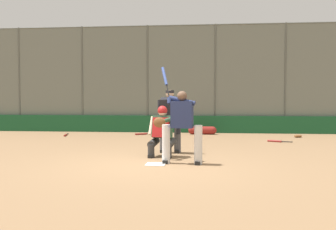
% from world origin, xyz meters
% --- Properties ---
extents(ground_plane, '(160.00, 160.00, 0.00)m').
position_xyz_m(ground_plane, '(0.00, 0.00, 0.00)').
color(ground_plane, '#93704C').
extents(home_plate_marker, '(0.43, 0.43, 0.01)m').
position_xyz_m(home_plate_marker, '(0.00, 0.00, 0.01)').
color(home_plate_marker, white).
rests_on(home_plate_marker, ground_plane).
extents(backstop_fence, '(20.01, 0.08, 4.52)m').
position_xyz_m(backstop_fence, '(-0.00, -7.97, 2.35)').
color(backstop_fence, '#515651').
rests_on(backstop_fence, ground_plane).
extents(padding_wall, '(19.53, 0.18, 0.71)m').
position_xyz_m(padding_wall, '(0.00, -7.87, 0.35)').
color(padding_wall, '#19512D').
rests_on(padding_wall, ground_plane).
extents(bleachers_beyond, '(13.95, 1.95, 1.16)m').
position_xyz_m(bleachers_beyond, '(1.06, -10.12, 0.38)').
color(bleachers_beyond, slate).
rests_on(bleachers_beyond, ground_plane).
extents(batter_at_plate, '(0.98, 0.71, 2.19)m').
position_xyz_m(batter_at_plate, '(-0.57, -0.15, 0.89)').
color(batter_at_plate, silver).
rests_on(batter_at_plate, ground_plane).
extents(catcher_behind_plate, '(0.70, 0.84, 1.27)m').
position_xyz_m(catcher_behind_plate, '(-0.00, -1.10, 0.66)').
color(catcher_behind_plate, '#333333').
rests_on(catcher_behind_plate, ground_plane).
extents(umpire_home, '(0.68, 0.45, 1.68)m').
position_xyz_m(umpire_home, '(-0.14, -1.83, 0.90)').
color(umpire_home, '#4C4C51').
rests_on(umpire_home, ground_plane).
extents(spare_bat_near_backstop, '(0.76, 0.40, 0.07)m').
position_xyz_m(spare_bat_near_backstop, '(-3.40, -4.68, 0.03)').
color(spare_bat_near_backstop, black).
rests_on(spare_bat_near_backstop, ground_plane).
extents(spare_bat_by_padding, '(0.73, 0.49, 0.07)m').
position_xyz_m(spare_bat_by_padding, '(1.43, -6.72, 0.03)').
color(spare_bat_by_padding, black).
rests_on(spare_bat_by_padding, ground_plane).
extents(spare_bat_third_base_side, '(0.23, 0.88, 0.07)m').
position_xyz_m(spare_bat_third_base_side, '(4.30, -6.01, 0.03)').
color(spare_bat_third_base_side, black).
rests_on(spare_bat_third_base_side, ground_plane).
extents(fielding_glove_on_dirt, '(0.29, 0.22, 0.10)m').
position_xyz_m(fielding_glove_on_dirt, '(-4.44, -6.29, 0.05)').
color(fielding_glove_on_dirt, brown).
rests_on(fielding_glove_on_dirt, ground_plane).
extents(equipment_bag_dugout_side, '(1.13, 0.32, 0.32)m').
position_xyz_m(equipment_bag_dugout_side, '(-0.91, -7.17, 0.16)').
color(equipment_bag_dugout_side, maroon).
rests_on(equipment_bag_dugout_side, ground_plane).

